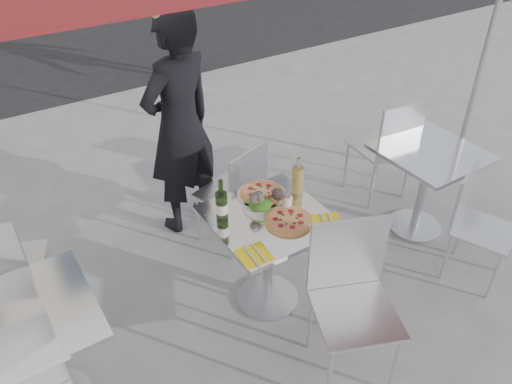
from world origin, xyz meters
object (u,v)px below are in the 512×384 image
side_chair_rnear (474,217)px  woman_diner (180,126)px  pizza_near (289,220)px  chair_near (351,289)px  sugar_shaker (287,200)px  pedestrian_b (177,19)px  chair_far (238,189)px  napkin_left (254,255)px  napkin_right (327,222)px  side_table_right (426,174)px  wineglass_white_b (259,198)px  salad_plate (260,205)px  wine_bottle (222,205)px  carafe (297,181)px  wineglass_white_a (255,199)px  pizza_far (262,193)px  main_table (268,242)px  wineglass_red_a (277,195)px  side_table_left (31,344)px  side_chair_rfar (389,142)px  wineglass_red_b (278,195)px

side_chair_rnear → woman_diner: woman_diner is taller
pizza_near → chair_near: bearing=-83.3°
sugar_shaker → woman_diner: bearing=101.3°
side_chair_rnear → pedestrian_b: (-0.15, 4.51, 0.29)m
chair_far → napkin_left: 1.00m
napkin_right → side_chair_rnear: bearing=10.8°
side_table_right → wineglass_white_b: size_ratio=4.76×
salad_plate → wine_bottle: 0.27m
carafe → wineglass_white_a: 0.34m
pizza_far → napkin_left: bearing=-127.4°
sugar_shaker → carafe: bearing=28.6°
pedestrian_b → sugar_shaker: 4.10m
pizza_far → carafe: size_ratio=1.14×
main_table → sugar_shaker: sugar_shaker is taller
chair_near → sugar_shaker: bearing=110.9°
napkin_left → sugar_shaker: bearing=37.1°
wineglass_white_a → napkin_right: (0.33, -0.32, -0.11)m
pizza_near → sugar_shaker: (0.08, 0.13, 0.04)m
chair_far → side_chair_rnear: bearing=118.4°
wine_bottle → carafe: wine_bottle is taller
wineglass_white_a → napkin_left: size_ratio=0.79×
wine_bottle → napkin_right: size_ratio=1.23×
wineglass_red_a → napkin_left: 0.48m
wineglass_white_b → napkin_right: bearing=-47.7°
side_table_left → napkin_right: napkin_right is taller
main_table → chair_near: chair_near is taller
pizza_far → wineglass_white_b: 0.20m
main_table → wineglass_white_a: wineglass_white_a is taller
side_chair_rfar → wineglass_red_a: size_ratio=6.22×
pizza_near → wineglass_red_b: (0.02, 0.14, 0.10)m
woman_diner → wineglass_red_a: bearing=81.1°
pedestrian_b → sugar_shaker: size_ratio=14.95×
main_table → wineglass_white_a: size_ratio=4.76×
main_table → carafe: (0.29, 0.09, 0.33)m
main_table → carafe: 0.45m
side_table_right → side_chair_rfar: bearing=83.6°
side_chair_rfar → wineglass_white_b: side_chair_rfar is taller
chair_near → wineglass_white_b: 0.79m
side_table_right → chair_near: bearing=-154.6°
main_table → pizza_far: (0.09, 0.22, 0.23)m
sugar_shaker → wineglass_white_b: bearing=162.0°
chair_far → pizza_near: 0.78m
wine_bottle → pizza_far: bearing=13.1°
wineglass_red_b → side_chair_rnear: bearing=-23.8°
side_table_right → chair_far: 1.50m
pedestrian_b → salad_plate: pedestrian_b is taller
chair_near → salad_plate: (-0.14, 0.74, 0.19)m
chair_far → wineglass_white_a: size_ratio=5.75×
chair_far → side_chair_rnear: chair_far is taller
side_table_left → wine_bottle: (1.24, 0.13, 0.32)m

